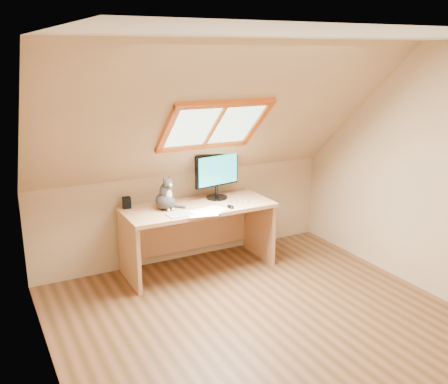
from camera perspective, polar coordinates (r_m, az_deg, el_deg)
ground at (r=4.50m, az=5.14°, el=-15.07°), size 3.50×3.50×0.00m
room_shell at (r=3.89m, az=6.39°, el=2.72°), size 3.52×3.52×2.41m
desk at (r=5.43m, az=-3.28°, el=-3.57°), size 1.60×0.70×0.73m
monitor at (r=5.45m, az=-0.81°, el=2.19°), size 0.55×0.23×0.51m
cat at (r=5.16m, az=-6.68°, el=-0.55°), size 0.25×0.28×0.37m
desk_speaker at (r=5.28m, az=-11.06°, el=-1.20°), size 0.09×0.09×0.12m
graphics_tablet at (r=5.00m, az=-5.09°, el=-2.55°), size 0.27×0.20×0.01m
mouse at (r=5.19m, az=0.73°, el=-1.66°), size 0.07×0.11×0.03m
papers at (r=5.06m, az=-2.23°, el=-2.31°), size 0.35×0.30×0.01m
cables at (r=5.35m, az=1.00°, el=-1.27°), size 0.51×0.26×0.01m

